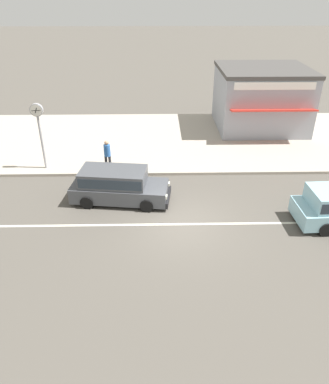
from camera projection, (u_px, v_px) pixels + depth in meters
The scene contains 7 objects.
ground_plane at pixel (181, 224), 15.77m from camera, with size 160.00×160.00×0.00m, color #544F47.
lane_centre_stripe at pixel (181, 224), 15.77m from camera, with size 50.40×0.14×0.01m, color silver.
kerb_strip at pixel (172, 139), 24.05m from camera, with size 68.00×10.00×0.15m, color #ADA393.
minivan_dark_grey_3 at pixel (117, 184), 17.09m from camera, with size 4.65×2.25×1.56m.
street_clock at pixel (38, 121), 18.94m from camera, with size 0.65×0.22×3.52m.
pedestrian_near_clock at pixel (107, 153), 19.49m from camera, with size 0.34×0.34×1.66m.
shopfront_corner_warung at pixel (261, 98), 25.00m from camera, with size 5.81×6.11×3.95m.
Camera 1 is at (-0.97, -13.05, 8.94)m, focal length 35.00 mm.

